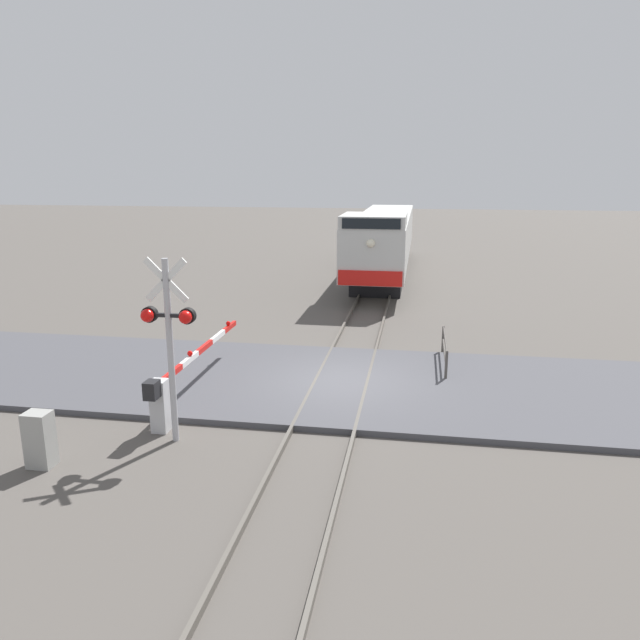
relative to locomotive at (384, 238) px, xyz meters
name	(u,v)px	position (x,y,z in m)	size (l,w,h in m)	color
ground_plane	(341,386)	(0.00, -18.42, -2.08)	(160.00, 160.00, 0.00)	#514C47
rail_track_left	(316,382)	(-0.72, -18.42, -2.01)	(0.08, 80.00, 0.15)	#59544C
rail_track_right	(367,385)	(0.72, -18.42, -2.01)	(0.08, 80.00, 0.15)	#59544C
road_surface	(341,383)	(0.00, -18.42, -2.01)	(36.00, 6.32, 0.15)	#47474C
locomotive	(384,238)	(0.00, 0.00, 0.00)	(2.83, 19.13, 3.93)	black
crossing_signal	(169,330)	(-3.15, -22.47, 0.44)	(1.18, 0.33, 4.06)	#ADADB2
crossing_gate	(174,384)	(-3.66, -21.22, -1.24)	(0.36, 6.22, 1.34)	silver
utility_cabinet	(40,439)	(-5.33, -24.01, -1.51)	(0.50, 0.41, 1.15)	#999993
guard_railing	(445,348)	(2.86, -16.39, -1.46)	(0.08, 2.80, 0.95)	#4C4742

